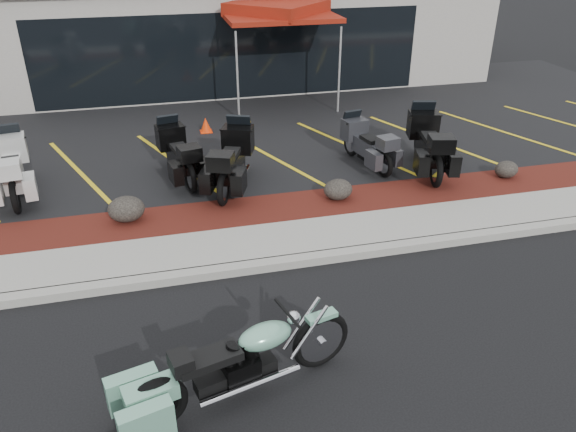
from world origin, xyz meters
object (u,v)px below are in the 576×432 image
object	(u,v)px
touring_white	(12,153)
popup_canopy	(277,11)
hero_cruiser	(321,333)
traffic_cone	(206,125)

from	to	relation	value
touring_white	popup_canopy	world-z (taller)	popup_canopy
hero_cruiser	traffic_cone	xyz separation A→B (m)	(-0.43, 9.21, -0.20)
popup_canopy	hero_cruiser	bearing A→B (deg)	-104.97
traffic_cone	popup_canopy	distance (m)	4.27
touring_white	popup_canopy	size ratio (longest dim) A/B	0.66
touring_white	traffic_cone	bearing A→B (deg)	-72.09
traffic_cone	touring_white	bearing A→B (deg)	-153.32
hero_cruiser	traffic_cone	distance (m)	9.22
traffic_cone	popup_canopy	size ratio (longest dim) A/B	0.12
hero_cruiser	traffic_cone	world-z (taller)	hero_cruiser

